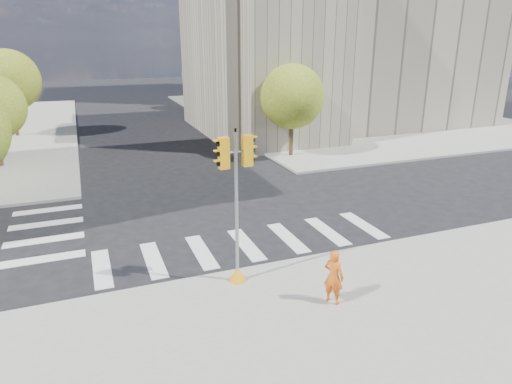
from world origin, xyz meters
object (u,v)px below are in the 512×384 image
(lamp_near, at_px, (275,83))
(traffic_signal, at_px, (237,219))
(photographer, at_px, (334,277))
(lamp_far, at_px, (219,71))

(lamp_near, relative_size, traffic_signal, 1.61)
(photographer, bearing_deg, lamp_near, -53.32)
(lamp_near, distance_m, traffic_signal, 21.12)
(traffic_signal, height_order, photographer, traffic_signal)
(lamp_far, relative_size, photographer, 4.76)
(lamp_near, relative_size, lamp_far, 1.00)
(lamp_near, bearing_deg, photographer, -108.84)
(traffic_signal, relative_size, photographer, 2.95)
(traffic_signal, distance_m, photographer, 3.42)
(lamp_near, height_order, traffic_signal, lamp_near)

